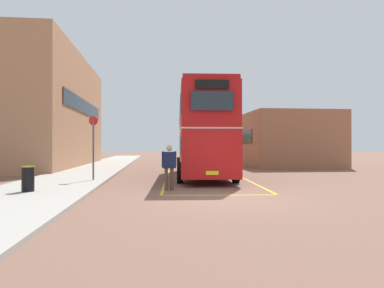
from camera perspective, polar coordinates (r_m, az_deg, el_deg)
The scene contains 10 objects.
ground_plane at distance 25.88m, azimuth -1.18°, elevation -4.15°, with size 135.60×135.60×0.00m, color brown.
sidewalk_left at distance 28.50m, azimuth -14.77°, elevation -3.65°, with size 4.00×57.60×0.14m, color #A39E93.
brick_building_left at distance 30.94m, azimuth -22.07°, elevation 4.90°, with size 5.27×18.14×9.06m.
depot_building_right at distance 35.44m, azimuth 12.43°, elevation 0.56°, with size 7.16×17.73×4.53m.
double_decker_bus at distance 19.25m, azimuth 1.80°, elevation 1.99°, with size 3.33×10.30×4.75m.
single_deck_bus at distance 40.14m, azimuth 2.24°, elevation -0.44°, with size 3.11×8.42×3.02m.
pedestrian_boarding at distance 13.63m, azimuth -3.79°, elevation -3.28°, with size 0.58×0.32×1.77m.
litter_bin at distance 13.48m, azimuth -25.44°, elevation -5.19°, with size 0.45×0.45×0.89m.
bus_stop_sign at distance 16.93m, azimuth -15.98°, elevation 0.35°, with size 0.43×0.15×3.01m.
bay_marking_yellow at distance 17.43m, azimuth 2.49°, elevation -6.03°, with size 5.00×12.43×0.01m.
Camera 1 is at (-2.23, -11.32, 1.75)m, focal length 32.32 mm.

